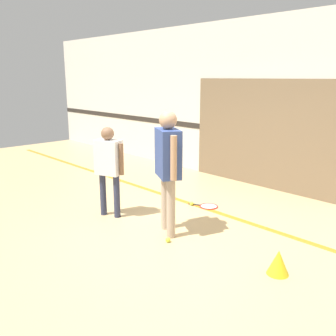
{
  "coord_description": "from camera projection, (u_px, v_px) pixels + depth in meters",
  "views": [
    {
      "loc": [
        3.53,
        -3.45,
        2.11
      ],
      "look_at": [
        0.01,
        -0.13,
        0.92
      ],
      "focal_mm": 40.0,
      "sensor_mm": 36.0,
      "label": 1
    }
  ],
  "objects": [
    {
      "name": "floor_stripe",
      "position": [
        218.0,
        213.0,
        5.94
      ],
      "size": [
        14.4,
        0.1,
        0.01
      ],
      "color": "orange",
      "rests_on": "ground_plane"
    },
    {
      "name": "person_instructor",
      "position": [
        168.0,
        160.0,
        4.94
      ],
      "size": [
        0.57,
        0.45,
        1.68
      ],
      "rotation": [
        0.0,
        0.0,
        -0.5
      ],
      "color": "tan",
      "rests_on": "ground_plane"
    },
    {
      "name": "training_cone",
      "position": [
        278.0,
        262.0,
        4.07
      ],
      "size": [
        0.24,
        0.24,
        0.28
      ],
      "color": "yellow",
      "rests_on": "ground_plane"
    },
    {
      "name": "racket_spare_on_floor",
      "position": [
        208.0,
        206.0,
        6.21
      ],
      "size": [
        0.52,
        0.41,
        0.03
      ],
      "rotation": [
        0.0,
        0.0,
        3.6
      ],
      "color": "red",
      "rests_on": "ground_plane"
    },
    {
      "name": "ground_plane",
      "position": [
        174.0,
        229.0,
        5.29
      ],
      "size": [
        16.0,
        16.0,
        0.0
      ],
      "primitive_type": "plane",
      "color": "tan"
    },
    {
      "name": "wall_back",
      "position": [
        285.0,
        105.0,
        6.78
      ],
      "size": [
        16.0,
        0.07,
        3.2
      ],
      "color": "silver",
      "rests_on": "ground_plane"
    },
    {
      "name": "person_student_left",
      "position": [
        109.0,
        162.0,
        5.62
      ],
      "size": [
        0.5,
        0.34,
        1.38
      ],
      "rotation": [
        0.0,
        0.0,
        0.37
      ],
      "color": "#2D334C",
      "rests_on": "ground_plane"
    },
    {
      "name": "tennis_ball_by_spare_racket",
      "position": [
        192.0,
        204.0,
        6.27
      ],
      "size": [
        0.07,
        0.07,
        0.07
      ],
      "primitive_type": "sphere",
      "color": "#CCE038",
      "rests_on": "ground_plane"
    },
    {
      "name": "tennis_ball_near_instructor",
      "position": [
        168.0,
        240.0,
        4.88
      ],
      "size": [
        0.07,
        0.07,
        0.07
      ],
      "primitive_type": "sphere",
      "color": "#CCE038",
      "rests_on": "ground_plane"
    },
    {
      "name": "wall_panel",
      "position": [
        264.0,
        134.0,
        7.13
      ],
      "size": [
        3.26,
        0.05,
        2.07
      ],
      "color": "#756047",
      "rests_on": "ground_plane"
    }
  ]
}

